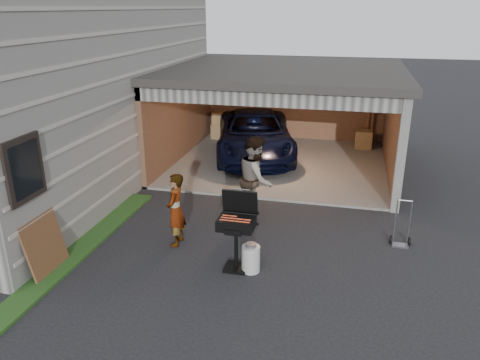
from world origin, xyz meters
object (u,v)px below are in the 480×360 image
object	(u,v)px
woman	(176,210)
propane_tank	(251,259)
man	(256,179)
hand_truck	(401,236)
minivan	(255,136)
plywood_panel	(45,245)
bbq_grill	(237,226)

from	to	relation	value
woman	propane_tank	xyz separation A→B (m)	(1.68, -0.67, -0.50)
woman	man	distance (m)	2.03
man	hand_truck	size ratio (longest dim) A/B	1.98
minivan	hand_truck	xyz separation A→B (m)	(4.07, -5.03, -0.50)
minivan	plywood_panel	size ratio (longest dim) A/B	4.58
woman	propane_tank	bearing A→B (deg)	64.74
minivan	plywood_panel	world-z (taller)	minivan
bbq_grill	propane_tank	distance (m)	0.67
minivan	bbq_grill	world-z (taller)	bbq_grill
bbq_grill	man	bearing A→B (deg)	92.65
bbq_grill	hand_truck	bearing A→B (deg)	28.50
minivan	man	distance (m)	4.61
woman	bbq_grill	distance (m)	1.53
bbq_grill	hand_truck	world-z (taller)	bbq_grill
minivan	propane_tank	distance (m)	6.86
woman	plywood_panel	xyz separation A→B (m)	(-1.90, -1.55, -0.22)
minivan	propane_tank	bearing A→B (deg)	-92.60
minivan	man	bearing A→B (deg)	-91.79
plywood_panel	hand_truck	distance (m)	6.81
hand_truck	bbq_grill	bearing A→B (deg)	-150.23
propane_tank	hand_truck	size ratio (longest dim) A/B	0.51
woman	bbq_grill	size ratio (longest dim) A/B	1.04
bbq_grill	plywood_panel	xyz separation A→B (m)	(-3.30, -0.94, -0.33)
woman	plywood_panel	bearing A→B (deg)	-54.25
woman	hand_truck	world-z (taller)	woman
man	minivan	bearing A→B (deg)	4.48
woman	propane_tank	size ratio (longest dim) A/B	3.02
man	hand_truck	bearing A→B (deg)	-107.38
woman	plywood_panel	distance (m)	2.46
bbq_grill	propane_tank	world-z (taller)	bbq_grill
plywood_panel	hand_truck	world-z (taller)	plywood_panel
minivan	bbq_grill	xyz separation A→B (m)	(1.06, -6.66, 0.17)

